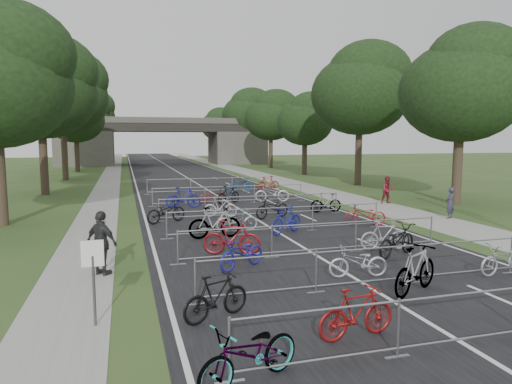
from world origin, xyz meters
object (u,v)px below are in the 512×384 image
(park_sign, at_px, (93,267))
(pedestrian_c, at_px, (102,243))
(overpass_bridge, at_px, (164,141))
(bike_1, at_px, (357,313))
(pedestrian_b, at_px, (388,190))
(pedestrian_a, at_px, (450,203))
(bike_0, at_px, (250,355))

(park_sign, relative_size, pedestrian_c, 0.98)
(overpass_bridge, distance_m, bike_1, 64.18)
(pedestrian_b, bearing_deg, overpass_bridge, 110.83)
(park_sign, xyz_separation_m, pedestrian_b, (16.00, 14.38, -0.44))
(bike_1, relative_size, pedestrian_a, 1.12)
(bike_1, bearing_deg, park_sign, 60.17)
(overpass_bridge, bearing_deg, pedestrian_b, -79.07)
(pedestrian_a, relative_size, pedestrian_c, 0.83)
(park_sign, distance_m, pedestrian_a, 18.30)
(park_sign, height_order, pedestrian_c, pedestrian_c)
(pedestrian_a, distance_m, pedestrian_b, 5.51)
(bike_0, distance_m, bike_1, 2.67)
(pedestrian_c, bearing_deg, pedestrian_a, -119.64)
(park_sign, height_order, pedestrian_a, park_sign)
(overpass_bridge, relative_size, pedestrian_b, 18.80)
(pedestrian_a, relative_size, pedestrian_b, 0.94)
(bike_0, bearing_deg, pedestrian_a, 108.80)
(pedestrian_c, bearing_deg, overpass_bridge, -54.10)
(bike_0, bearing_deg, pedestrian_c, 177.10)
(overpass_bridge, bearing_deg, pedestrian_c, -96.66)
(bike_1, relative_size, pedestrian_c, 0.93)
(overpass_bridge, height_order, bike_1, overpass_bridge)
(pedestrian_b, bearing_deg, bike_1, -113.98)
(pedestrian_c, bearing_deg, bike_0, 152.53)
(overpass_bridge, relative_size, park_sign, 16.99)
(pedestrian_a, height_order, pedestrian_b, pedestrian_b)
(overpass_bridge, distance_m, pedestrian_a, 53.99)
(park_sign, distance_m, bike_0, 4.09)
(overpass_bridge, xyz_separation_m, pedestrian_b, (9.20, -47.62, -2.71))
(pedestrian_a, xyz_separation_m, pedestrian_b, (0.00, 5.51, 0.05))
(bike_1, bearing_deg, overpass_bridge, -8.64)
(bike_0, relative_size, pedestrian_b, 1.18)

